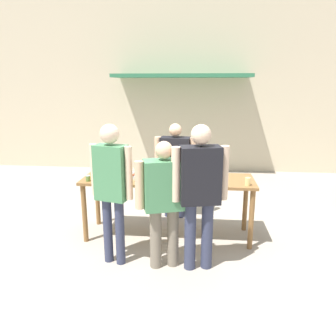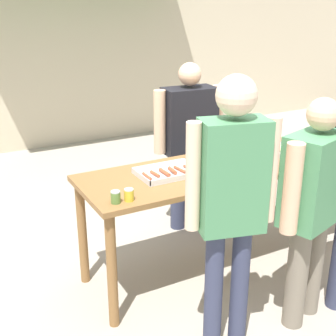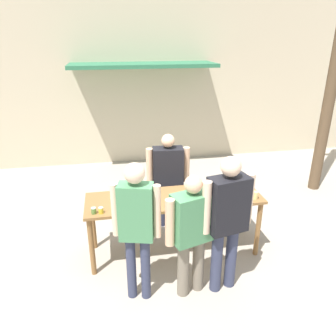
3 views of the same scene
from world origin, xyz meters
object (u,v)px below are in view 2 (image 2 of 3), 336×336
(food_tray_sausages, at_px, (168,173))
(condiment_jar_mustard, at_px, (116,197))
(person_customer_waiting_in_line, at_px, (314,198))
(condiment_jar_ketchup, at_px, (129,195))
(person_customer_holding_hotdog, at_px, (231,195))
(food_tray_buns, at_px, (271,152))
(person_server_behind_table, at_px, (189,135))

(food_tray_sausages, height_order, condiment_jar_mustard, condiment_jar_mustard)
(person_customer_waiting_in_line, bearing_deg, condiment_jar_mustard, -44.60)
(condiment_jar_ketchup, distance_m, person_customer_holding_hotdog, 0.70)
(person_customer_holding_hotdog, bearing_deg, condiment_jar_mustard, -34.07)
(food_tray_buns, distance_m, condiment_jar_mustard, 1.55)
(person_server_behind_table, xyz_separation_m, person_customer_holding_hotdog, (-0.65, -1.57, 0.13))
(condiment_jar_mustard, bearing_deg, person_server_behind_table, 41.14)
(person_customer_waiting_in_line, bearing_deg, condiment_jar_ketchup, -46.28)
(person_server_behind_table, bearing_deg, person_customer_holding_hotdog, -107.69)
(person_server_behind_table, distance_m, person_customer_holding_hotdog, 1.70)
(condiment_jar_mustard, distance_m, person_server_behind_table, 1.52)
(food_tray_buns, distance_m, person_customer_holding_hotdog, 1.35)
(food_tray_sausages, distance_m, person_customer_holding_hotdog, 0.87)
(food_tray_buns, height_order, person_server_behind_table, person_server_behind_table)
(food_tray_buns, relative_size, person_customer_waiting_in_line, 0.28)
(food_tray_sausages, xyz_separation_m, food_tray_buns, (0.99, 0.00, 0.01))
(person_customer_holding_hotdog, distance_m, person_customer_waiting_in_line, 0.66)
(food_tray_buns, relative_size, condiment_jar_ketchup, 5.37)
(food_tray_sausages, bearing_deg, condiment_jar_ketchup, -146.64)
(person_customer_holding_hotdog, height_order, person_customer_waiting_in_line, person_customer_holding_hotdog)
(condiment_jar_ketchup, xyz_separation_m, person_customer_waiting_in_line, (1.04, -0.59, -0.01))
(condiment_jar_ketchup, bearing_deg, person_customer_holding_hotdog, -54.23)
(food_tray_sausages, relative_size, person_server_behind_table, 0.29)
(condiment_jar_mustard, bearing_deg, person_customer_waiting_in_line, -27.66)
(food_tray_sausages, bearing_deg, person_customer_holding_hotdog, -93.03)
(food_tray_sausages, relative_size, person_customer_waiting_in_line, 0.29)
(person_server_behind_table, relative_size, person_customer_waiting_in_line, 1.01)
(condiment_jar_mustard, bearing_deg, food_tray_buns, 10.67)
(person_customer_holding_hotdog, bearing_deg, person_customer_waiting_in_line, -167.44)
(condiment_jar_ketchup, xyz_separation_m, person_customer_holding_hotdog, (0.40, -0.56, 0.13))
(condiment_jar_ketchup, height_order, person_server_behind_table, person_server_behind_table)
(food_tray_sausages, bearing_deg, condiment_jar_mustard, -151.90)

